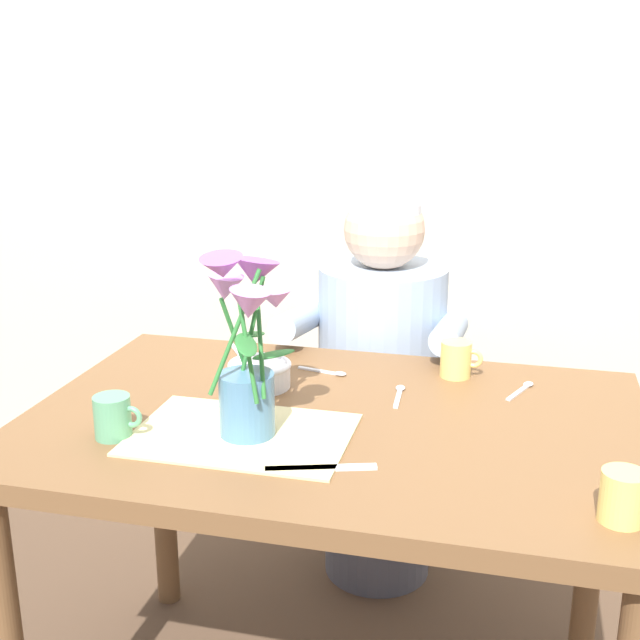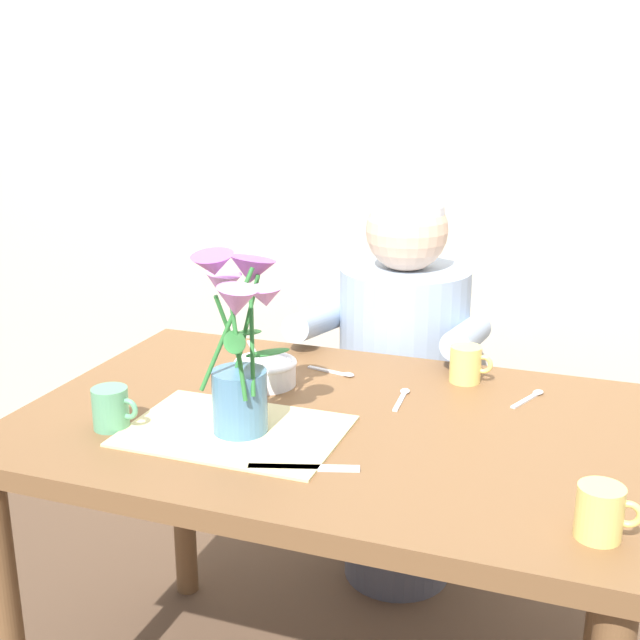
% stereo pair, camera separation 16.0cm
% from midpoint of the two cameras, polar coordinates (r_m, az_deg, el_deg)
% --- Properties ---
extents(wood_panel_backdrop, '(4.00, 0.10, 2.50)m').
position_cam_midpoint_polar(wood_panel_backdrop, '(2.50, 4.77, 13.69)').
color(wood_panel_backdrop, beige).
rests_on(wood_panel_backdrop, ground_plane).
extents(dining_table, '(1.20, 0.80, 0.74)m').
position_cam_midpoint_polar(dining_table, '(1.64, -1.87, -9.92)').
color(dining_table, brown).
rests_on(dining_table, ground_plane).
extents(seated_person, '(0.45, 0.47, 1.14)m').
position_cam_midpoint_polar(seated_person, '(2.23, 2.20, -4.83)').
color(seated_person, '#4C4C56').
rests_on(seated_person, ground_plane).
extents(striped_placemat, '(0.40, 0.28, 0.00)m').
position_cam_midpoint_polar(striped_placemat, '(1.54, -8.47, -7.96)').
color(striped_placemat, beige).
rests_on(striped_placemat, dining_table).
extents(flower_vase, '(0.21, 0.24, 0.35)m').
position_cam_midpoint_polar(flower_vase, '(1.48, -8.28, -1.96)').
color(flower_vase, teal).
rests_on(flower_vase, dining_table).
extents(ceramic_bowl, '(0.14, 0.14, 0.06)m').
position_cam_midpoint_polar(ceramic_bowl, '(1.75, -6.84, -3.76)').
color(ceramic_bowl, white).
rests_on(ceramic_bowl, dining_table).
extents(dinner_knife, '(0.19, 0.07, 0.00)m').
position_cam_midpoint_polar(dinner_knife, '(1.40, -3.24, -10.36)').
color(dinner_knife, silver).
rests_on(dinner_knife, dining_table).
extents(tea_cup, '(0.09, 0.07, 0.08)m').
position_cam_midpoint_polar(tea_cup, '(1.29, 17.12, -11.80)').
color(tea_cup, '#E5C666').
rests_on(tea_cup, dining_table).
extents(coffee_cup, '(0.09, 0.07, 0.08)m').
position_cam_midpoint_polar(coffee_cup, '(1.57, -17.10, -6.54)').
color(coffee_cup, '#569970').
rests_on(coffee_cup, dining_table).
extents(ceramic_mug, '(0.09, 0.07, 0.08)m').
position_cam_midpoint_polar(ceramic_mug, '(1.81, 7.04, -2.77)').
color(ceramic_mug, '#E5C666').
rests_on(ceramic_mug, dining_table).
extents(spoon_0, '(0.08, 0.11, 0.01)m').
position_cam_midpoint_polar(spoon_0, '(1.96, -8.00, -2.36)').
color(spoon_0, silver).
rests_on(spoon_0, dining_table).
extents(spoon_1, '(0.12, 0.04, 0.01)m').
position_cam_midpoint_polar(spoon_1, '(1.82, -1.81, -3.71)').
color(spoon_1, silver).
rests_on(spoon_1, dining_table).
extents(spoon_2, '(0.02, 0.12, 0.01)m').
position_cam_midpoint_polar(spoon_2, '(1.71, 2.90, -5.15)').
color(spoon_2, silver).
rests_on(spoon_2, dining_table).
extents(spoon_3, '(0.06, 0.12, 0.01)m').
position_cam_midpoint_polar(spoon_3, '(1.77, 11.53, -4.73)').
color(spoon_3, silver).
rests_on(spoon_3, dining_table).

